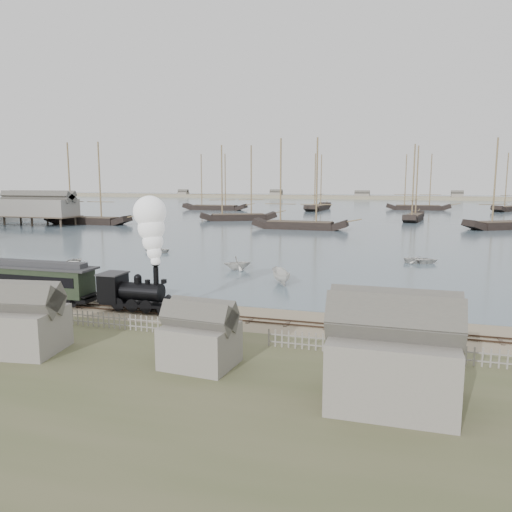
# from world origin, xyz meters

# --- Properties ---
(ground) EXTENTS (600.00, 600.00, 0.00)m
(ground) POSITION_xyz_m (0.00, 0.00, 0.00)
(ground) COLOR tan
(ground) RESTS_ON ground
(harbor_water) EXTENTS (600.00, 336.00, 0.06)m
(harbor_water) POSITION_xyz_m (0.00, 170.00, 0.03)
(harbor_water) COLOR #4A5F69
(harbor_water) RESTS_ON ground
(rail_track) EXTENTS (120.00, 1.80, 0.16)m
(rail_track) POSITION_xyz_m (0.00, -2.00, 0.04)
(rail_track) COLOR #38291E
(rail_track) RESTS_ON ground
(picket_fence_west) EXTENTS (19.00, 0.10, 1.20)m
(picket_fence_west) POSITION_xyz_m (-6.50, -7.00, 0.00)
(picket_fence_west) COLOR gray
(picket_fence_west) RESTS_ON ground
(picket_fence_east) EXTENTS (15.00, 0.10, 1.20)m
(picket_fence_east) POSITION_xyz_m (12.50, -7.50, 0.00)
(picket_fence_east) COLOR gray
(picket_fence_east) RESTS_ON ground
(shed_left) EXTENTS (5.00, 4.00, 4.10)m
(shed_left) POSITION_xyz_m (-10.00, -13.00, 0.00)
(shed_left) COLOR gray
(shed_left) RESTS_ON ground
(shed_mid) EXTENTS (4.00, 3.50, 3.60)m
(shed_mid) POSITION_xyz_m (2.00, -12.00, 0.00)
(shed_mid) COLOR gray
(shed_mid) RESTS_ON ground
(shed_right) EXTENTS (6.00, 5.00, 5.10)m
(shed_right) POSITION_xyz_m (13.00, -14.00, 0.00)
(shed_right) COLOR gray
(shed_right) RESTS_ON ground
(far_spit) EXTENTS (500.00, 20.00, 1.80)m
(far_spit) POSITION_xyz_m (0.00, 250.00, 0.00)
(far_spit) COLOR tan
(far_spit) RESTS_ON ground
(locomotive) EXTENTS (7.47, 2.79, 9.31)m
(locomotive) POSITION_xyz_m (-6.85, -2.00, 4.30)
(locomotive) COLOR black
(locomotive) RESTS_ON ground
(passenger_coach) EXTENTS (13.53, 2.61, 3.29)m
(passenger_coach) POSITION_xyz_m (-19.01, -2.00, 2.08)
(passenger_coach) COLOR black
(passenger_coach) RESTS_ON ground
(beached_dinghy) EXTENTS (3.91, 4.35, 0.74)m
(beached_dinghy) POSITION_xyz_m (-12.81, 0.27, 0.37)
(beached_dinghy) COLOR silver
(beached_dinghy) RESTS_ON ground
(rowboat_0) EXTENTS (4.77, 4.15, 0.83)m
(rowboat_0) POSITION_xyz_m (-27.37, 15.69, 0.47)
(rowboat_0) COLOR silver
(rowboat_0) RESTS_ON harbor_water
(rowboat_1) EXTENTS (4.03, 4.21, 1.72)m
(rowboat_1) POSITION_xyz_m (-5.96, 18.43, 0.92)
(rowboat_1) COLOR silver
(rowboat_1) RESTS_ON harbor_water
(rowboat_2) EXTENTS (4.25, 3.22, 1.55)m
(rowboat_2) POSITION_xyz_m (1.04, 11.97, 0.83)
(rowboat_2) COLOR silver
(rowboat_2) RESTS_ON harbor_water
(rowboat_3) EXTENTS (3.33, 4.47, 0.88)m
(rowboat_3) POSITION_xyz_m (15.60, 29.94, 0.50)
(rowboat_3) COLOR silver
(rowboat_3) RESTS_ON harbor_water
(rowboat_6) EXTENTS (2.89, 3.96, 0.80)m
(rowboat_6) POSITION_xyz_m (-22.39, 28.74, 0.46)
(rowboat_6) COLOR silver
(rowboat_6) RESTS_ON harbor_water
(schooner_0) EXTENTS (22.36, 5.24, 20.00)m
(schooner_0) POSITION_xyz_m (-61.56, 67.67, 10.06)
(schooner_0) COLOR black
(schooner_0) RESTS_ON harbor_water
(schooner_1) EXTENTS (20.38, 13.35, 20.00)m
(schooner_1) POSITION_xyz_m (-29.45, 88.62, 10.06)
(schooner_1) COLOR black
(schooner_1) RESTS_ON harbor_water
(schooner_2) EXTENTS (21.06, 5.08, 20.00)m
(schooner_2) POSITION_xyz_m (-8.82, 69.99, 10.06)
(schooner_2) COLOR black
(schooner_2) RESTS_ON harbor_water
(schooner_3) EXTENTS (6.63, 18.10, 20.00)m
(schooner_3) POSITION_xyz_m (15.71, 100.92, 10.06)
(schooner_3) COLOR black
(schooner_3) RESTS_ON harbor_water
(schooner_6) EXTENTS (23.51, 5.77, 20.00)m
(schooner_6) POSITION_xyz_m (-52.13, 129.59, 10.06)
(schooner_6) COLOR black
(schooner_6) RESTS_ON harbor_water
(schooner_7) EXTENTS (7.11, 23.35, 20.00)m
(schooner_7) POSITION_xyz_m (-16.61, 140.33, 10.06)
(schooner_7) COLOR black
(schooner_7) RESTS_ON harbor_water
(schooner_8) EXTENTS (22.38, 6.13, 20.00)m
(schooner_8) POSITION_xyz_m (17.88, 150.49, 10.06)
(schooner_8) COLOR black
(schooner_8) RESTS_ON harbor_water
(schooner_9) EXTENTS (15.67, 19.13, 20.00)m
(schooner_9) POSITION_xyz_m (48.63, 153.68, 10.06)
(schooner_9) COLOR black
(schooner_9) RESTS_ON harbor_water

